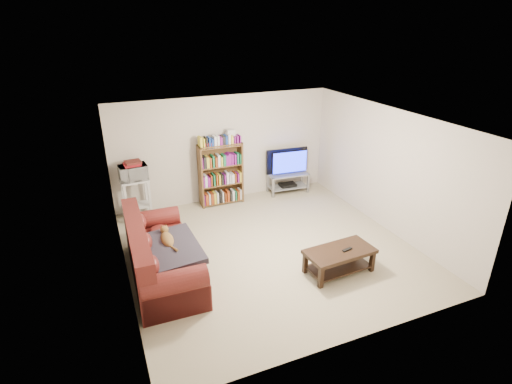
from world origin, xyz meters
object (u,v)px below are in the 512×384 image
bookshelf (221,173)px  coffee_table (339,257)px  sofa (158,259)px  tv_stand (288,180)px

bookshelf → coffee_table: bearing=-74.7°
sofa → bookshelf: bookshelf is taller
coffee_table → tv_stand: (0.74, 3.32, 0.04)m
tv_stand → bookshelf: bearing=-176.8°
sofa → tv_stand: sofa is taller
sofa → bookshelf: 2.99m
coffee_table → bookshelf: bearing=102.3°
sofa → coffee_table: (2.79, -1.02, -0.05)m
coffee_table → bookshelf: size_ratio=0.84×
tv_stand → sofa: bearing=-142.8°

